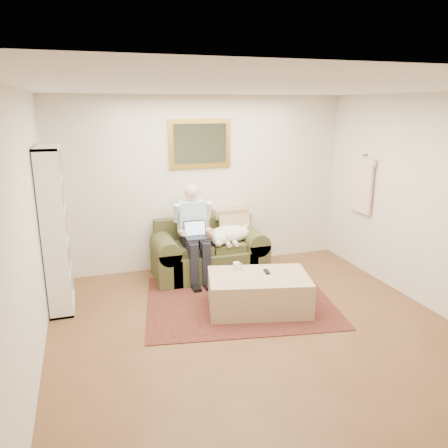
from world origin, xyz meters
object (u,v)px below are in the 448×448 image
laptop (196,233)px  ottoman (258,292)px  sofa (209,256)px  coffee_mug (236,266)px  seated_man (195,234)px  sleeping_dog (229,234)px  bookshelf (55,229)px

laptop → ottoman: bearing=-65.0°
sofa → coffee_mug: sofa is taller
ottoman → coffee_mug: coffee_mug is taller
laptop → ottoman: laptop is taller
seated_man → ottoman: 1.34m
sofa → ottoman: 1.33m
sleeping_dog → ottoman: bearing=-91.4°
coffee_mug → bookshelf: size_ratio=0.05×
laptop → bookshelf: 1.85m
sofa → ottoman: (0.26, -1.30, -0.06)m
ottoman → coffee_mug: size_ratio=12.12×
seated_man → sleeping_dog: size_ratio=2.04×
ottoman → bookshelf: (-2.32, 0.85, 0.78)m
ottoman → sleeping_dog: bearing=88.6°
sleeping_dog → ottoman: (-0.03, -1.22, -0.40)m
sofa → seated_man: seated_man is taller
seated_man → coffee_mug: bearing=-70.6°
sofa → sleeping_dog: (0.29, -0.08, 0.34)m
coffee_mug → bookshelf: 2.26m
sleeping_dog → bookshelf: size_ratio=0.34×
ottoman → coffee_mug: bearing=126.1°
sofa → bookshelf: size_ratio=0.82×
laptop → coffee_mug: 0.91m
sleeping_dog → laptop: bearing=-166.4°
seated_man → laptop: bearing=-90.0°
coffee_mug → bookshelf: bookshelf is taller
laptop → coffee_mug: bearing=-69.2°
seated_man → sleeping_dog: 0.54m
laptop → bookshelf: (-1.81, -0.24, 0.28)m
ottoman → bookshelf: bookshelf is taller
ottoman → bookshelf: size_ratio=0.61×
sofa → sleeping_dog: 0.46m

